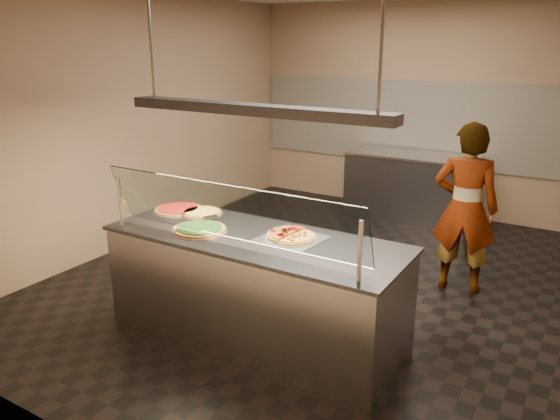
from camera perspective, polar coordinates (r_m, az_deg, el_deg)
The scene contains 19 objects.
ground at distance 5.93m, azimuth 4.06°, elevation -7.21°, with size 5.00×6.00×0.02m, color black.
wall_back at distance 8.25m, azimuth 14.11°, elevation 10.23°, with size 5.00×0.02×3.00m, color #9F8466.
wall_front at distance 3.18m, azimuth -21.13°, elevation -1.32°, with size 5.00×0.02×3.00m, color #9F8466.
wall_left at distance 6.97m, azimuth -14.54°, elevation 8.96°, with size 0.02×6.00×3.00m, color #9F8466.
tile_band at distance 8.25m, azimuth 13.94°, elevation 8.83°, with size 4.90×0.02×1.20m, color silver.
serving_counter at distance 4.61m, azimuth -2.58°, elevation -8.18°, with size 2.51×0.94×0.93m.
sneeze_guard at distance 4.07m, azimuth -5.41°, elevation -0.27°, with size 2.27×0.18×0.54m.
perforated_tray at distance 4.38m, azimuth 1.20°, elevation -2.93°, with size 0.52×0.52×0.01m.
half_pizza_pepperoni at distance 4.41m, azimuth 0.17°, elevation -2.37°, with size 0.24×0.41×0.05m.
half_pizza_sausage at distance 4.33m, azimuth 2.27°, elevation -2.90°, with size 0.23×0.41×0.04m.
pizza_spinach at distance 4.60m, azimuth -8.40°, elevation -1.97°, with size 0.47×0.47×0.03m.
pizza_cheese at distance 5.05m, azimuth -8.17°, elevation -0.23°, with size 0.39×0.39×0.03m.
pizza_tomato at distance 5.18m, azimuth -10.55°, elevation 0.12°, with size 0.45×0.45×0.03m.
pizza_spatula at distance 4.92m, azimuth -7.92°, elevation -0.51°, with size 0.29×0.17×0.02m.
prep_table at distance 7.97m, azimuth 13.40°, elevation 2.46°, with size 1.77×0.74×0.93m.
worker at distance 5.69m, azimuth 18.78°, elevation 0.16°, with size 0.63×0.41×1.72m, color #2B2832.
heat_lamp_housing at distance 4.19m, azimuth -2.86°, elevation 10.44°, with size 2.30×0.18×0.08m, color #434349.
lamp_rod_left at distance 4.80m, azimuth -13.40°, elevation 17.41°, with size 0.02×0.02×1.01m, color #B7B7BC.
lamp_rod_right at distance 3.70m, azimuth 10.62°, elevation 17.71°, with size 0.02×0.02×1.01m, color #B7B7BC.
Camera 1 is at (2.44, -4.81, 2.46)m, focal length 35.00 mm.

